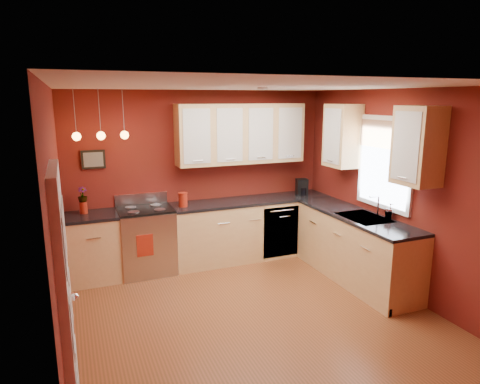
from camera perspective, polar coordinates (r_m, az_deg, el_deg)
name	(u,v)px	position (r m, az deg, el deg)	size (l,w,h in m)	color
floor	(256,317)	(5.17, 2.11, -16.27)	(4.20, 4.20, 0.00)	brown
ceiling	(258,86)	(4.54, 2.37, 13.90)	(4.00, 4.20, 0.02)	silver
wall_back	(201,177)	(6.61, -5.26, 2.07)	(4.00, 0.02, 2.60)	maroon
wall_front	(389,284)	(3.00, 19.25, -11.47)	(4.00, 0.02, 2.60)	maroon
wall_left	(59,229)	(4.30, -22.95, -4.54)	(0.02, 4.20, 2.60)	maroon
wall_right	(400,193)	(5.78, 20.61, -0.18)	(0.02, 4.20, 2.60)	maroon
base_cabinets_back_left	(93,249)	(6.27, -18.96, -7.18)	(0.70, 0.60, 0.90)	#E3BC7A
base_cabinets_back_right	(252,229)	(6.79, 1.55, -5.00)	(2.54, 0.60, 0.90)	#E3BC7A
base_cabinets_right	(355,249)	(6.15, 15.09, -7.31)	(0.60, 2.10, 0.90)	#E3BC7A
counter_back_left	(91,216)	(6.14, -19.27, -3.04)	(0.70, 0.62, 0.04)	black
counter_back_right	(252,201)	(6.66, 1.58, -1.15)	(2.54, 0.62, 0.04)	black
counter_right	(357,216)	(6.02, 15.34, -3.08)	(0.62, 2.10, 0.04)	black
gas_range	(147,240)	(6.33, -12.35, -6.30)	(0.76, 0.64, 1.11)	#B7B8BC
dishwasher_front	(281,232)	(6.69, 5.47, -5.32)	(0.60, 0.02, 0.80)	#B7B8BC
sink	(364,219)	(5.91, 16.23, -3.48)	(0.50, 0.70, 0.33)	gray
window	(385,160)	(5.92, 18.76, 4.06)	(0.06, 1.02, 1.22)	white
door_left_wall	(67,315)	(3.28, -22.12, -14.94)	(0.12, 0.82, 2.05)	white
upper_cabinets_back	(241,134)	(6.56, 0.14, 7.77)	(2.00, 0.35, 0.90)	#E3BC7A
upper_cabinets_right	(376,140)	(5.82, 17.65, 6.59)	(0.35, 1.95, 0.90)	#E3BC7A
wall_picture	(93,159)	(6.28, -18.97, 4.13)	(0.32, 0.03, 0.26)	black
pendant_lights	(101,135)	(5.92, -18.05, 7.22)	(0.71, 0.11, 0.66)	gray
red_canister	(183,200)	(6.24, -7.62, -1.01)	(0.14, 0.14, 0.21)	#A22211
red_vase	(84,208)	(6.21, -20.14, -1.97)	(0.10, 0.10, 0.16)	#A22211
flowers	(82,195)	(6.17, -20.26, -0.41)	(0.13, 0.13, 0.22)	#A22211
coffee_maker	(302,187)	(7.04, 8.26, 0.63)	(0.21, 0.20, 0.26)	black
soap_pump	(390,211)	(5.88, 19.39, -2.44)	(0.10, 0.10, 0.21)	white
dish_towel	(145,245)	(6.00, -12.55, -6.98)	(0.22, 0.02, 0.30)	#A22211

